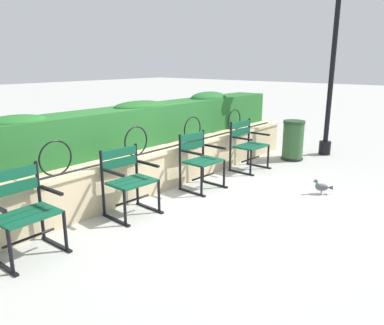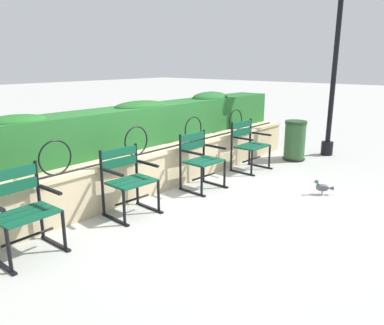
{
  "view_description": "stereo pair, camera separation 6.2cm",
  "coord_description": "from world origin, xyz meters",
  "px_view_note": "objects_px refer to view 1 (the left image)",
  "views": [
    {
      "loc": [
        -3.87,
        -3.05,
        1.89
      ],
      "look_at": [
        0.0,
        0.14,
        0.55
      ],
      "focal_mm": 35.34,
      "sensor_mm": 36.0,
      "label": 1
    },
    {
      "loc": [
        -3.83,
        -3.1,
        1.89
      ],
      "look_at": [
        0.0,
        0.14,
        0.55
      ],
      "focal_mm": 35.34,
      "sensor_mm": 36.0,
      "label": 2
    }
  ],
  "objects_px": {
    "park_chair_leftmost": "(22,210)",
    "pigeon_near_chairs": "(322,187)",
    "park_chair_centre_left": "(128,179)",
    "trash_bin": "(293,141)",
    "park_chair_rightmost": "(247,144)",
    "lamppost": "(333,64)",
    "park_chair_centre_right": "(200,159)"
  },
  "relations": [
    {
      "from": "park_chair_rightmost",
      "to": "park_chair_centre_left",
      "type": "bearing_deg",
      "value": 178.53
    },
    {
      "from": "park_chair_leftmost",
      "to": "pigeon_near_chairs",
      "type": "relative_size",
      "value": 3.46
    },
    {
      "from": "park_chair_leftmost",
      "to": "pigeon_near_chairs",
      "type": "distance_m",
      "value": 4.03
    },
    {
      "from": "park_chair_leftmost",
      "to": "park_chair_rightmost",
      "type": "relative_size",
      "value": 1.01
    },
    {
      "from": "park_chair_leftmost",
      "to": "lamppost",
      "type": "relative_size",
      "value": 0.25
    },
    {
      "from": "lamppost",
      "to": "pigeon_near_chairs",
      "type": "bearing_deg",
      "value": -160.02
    },
    {
      "from": "trash_bin",
      "to": "lamppost",
      "type": "bearing_deg",
      "value": -22.01
    },
    {
      "from": "park_chair_centre_left",
      "to": "trash_bin",
      "type": "bearing_deg",
      "value": -5.88
    },
    {
      "from": "park_chair_leftmost",
      "to": "trash_bin",
      "type": "xyz_separation_m",
      "value": [
        5.28,
        -0.4,
        -0.1
      ]
    },
    {
      "from": "park_chair_rightmost",
      "to": "pigeon_near_chairs",
      "type": "bearing_deg",
      "value": -105.83
    },
    {
      "from": "park_chair_leftmost",
      "to": "lamppost",
      "type": "xyz_separation_m",
      "value": [
        6.12,
        -0.74,
        1.37
      ]
    },
    {
      "from": "trash_bin",
      "to": "pigeon_near_chairs",
      "type": "bearing_deg",
      "value": -142.66
    },
    {
      "from": "park_chair_leftmost",
      "to": "pigeon_near_chairs",
      "type": "height_order",
      "value": "park_chair_leftmost"
    },
    {
      "from": "park_chair_centre_right",
      "to": "lamppost",
      "type": "xyz_separation_m",
      "value": [
        3.38,
        -0.67,
        1.38
      ]
    },
    {
      "from": "pigeon_near_chairs",
      "to": "park_chair_centre_right",
      "type": "bearing_deg",
      "value": 120.55
    },
    {
      "from": "park_chair_leftmost",
      "to": "park_chair_rightmost",
      "type": "xyz_separation_m",
      "value": [
        4.11,
        -0.07,
        -0.0
      ]
    },
    {
      "from": "park_chair_centre_right",
      "to": "trash_bin",
      "type": "relative_size",
      "value": 1.1
    },
    {
      "from": "park_chair_leftmost",
      "to": "park_chair_centre_left",
      "type": "xyz_separation_m",
      "value": [
        1.38,
        0.0,
        -0.01
      ]
    },
    {
      "from": "park_chair_centre_right",
      "to": "lamppost",
      "type": "relative_size",
      "value": 0.24
    },
    {
      "from": "park_chair_centre_right",
      "to": "park_chair_rightmost",
      "type": "bearing_deg",
      "value": -0.1
    },
    {
      "from": "park_chair_centre_left",
      "to": "trash_bin",
      "type": "height_order",
      "value": "park_chair_centre_left"
    },
    {
      "from": "park_chair_centre_left",
      "to": "park_chair_rightmost",
      "type": "bearing_deg",
      "value": -1.47
    },
    {
      "from": "park_chair_leftmost",
      "to": "lamppost",
      "type": "height_order",
      "value": "lamppost"
    },
    {
      "from": "park_chair_centre_left",
      "to": "pigeon_near_chairs",
      "type": "bearing_deg",
      "value": -35.47
    },
    {
      "from": "park_chair_rightmost",
      "to": "lamppost",
      "type": "relative_size",
      "value": 0.25
    },
    {
      "from": "park_chair_rightmost",
      "to": "pigeon_near_chairs",
      "type": "height_order",
      "value": "park_chair_rightmost"
    },
    {
      "from": "park_chair_centre_left",
      "to": "trash_bin",
      "type": "relative_size",
      "value": 1.09
    },
    {
      "from": "park_chair_leftmost",
      "to": "park_chair_centre_right",
      "type": "height_order",
      "value": "park_chair_leftmost"
    },
    {
      "from": "lamppost",
      "to": "park_chair_rightmost",
      "type": "bearing_deg",
      "value": 161.52
    },
    {
      "from": "park_chair_centre_left",
      "to": "pigeon_near_chairs",
      "type": "xyz_separation_m",
      "value": [
        2.29,
        -1.63,
        -0.35
      ]
    },
    {
      "from": "park_chair_centre_left",
      "to": "pigeon_near_chairs",
      "type": "relative_size",
      "value": 3.31
    },
    {
      "from": "pigeon_near_chairs",
      "to": "trash_bin",
      "type": "height_order",
      "value": "trash_bin"
    }
  ]
}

